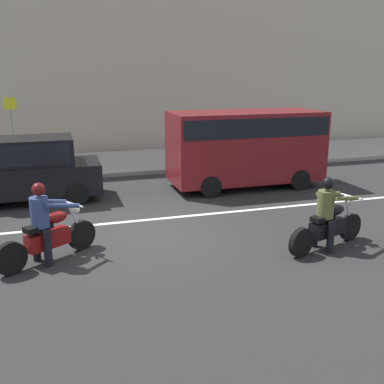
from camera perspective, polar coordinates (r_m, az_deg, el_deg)
name	(u,v)px	position (r m, az deg, el deg)	size (l,w,h in m)	color
ground_plane	(145,233)	(10.31, -5.96, -5.21)	(80.00, 80.00, 0.00)	#252525
sidewalk_slab	(105,163)	(17.94, -10.93, 3.64)	(40.00, 4.40, 0.14)	#99968E
building_facade	(89,2)	(21.16, -12.96, 22.47)	(40.00, 1.40, 12.77)	#B7A893
lane_marking_stripe	(155,219)	(11.21, -4.74, -3.45)	(18.00, 0.14, 0.01)	silver
motorcycle_with_rider_olive	(328,219)	(9.63, 16.86, -3.35)	(2.10, 0.93, 1.52)	black
motorcycle_with_rider_denim_blue	(46,230)	(9.01, -18.02, -4.56)	(1.89, 1.29, 1.59)	black
parked_hatchback_black	(31,169)	(13.28, -19.72, 2.79)	(3.72, 1.76, 1.80)	black
parked_van_maroon	(246,144)	(14.14, 6.84, 6.10)	(4.71, 1.96, 2.37)	maroon
street_sign_post	(12,123)	(18.44, -21.89, 8.13)	(0.44, 0.08, 2.49)	gray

